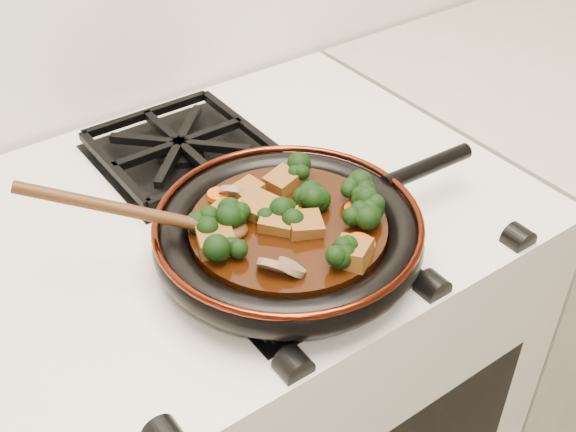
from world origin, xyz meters
TOP-DOWN VIEW (x-y plane):
  - stove at (0.00, 1.69)m, footprint 0.76×0.60m
  - burner_grate_front at (0.00, 1.55)m, footprint 0.23×0.23m
  - burner_grate_back at (0.00, 1.83)m, footprint 0.23×0.23m
  - skillet at (-0.00, 1.55)m, footprint 0.45×0.32m
  - braising_sauce at (-0.01, 1.55)m, footprint 0.23×0.23m
  - tofu_cube_0 at (-0.02, 1.55)m, footprint 0.06×0.06m
  - tofu_cube_1 at (-0.02, 1.62)m, footprint 0.04×0.04m
  - tofu_cube_2 at (-0.02, 1.59)m, footprint 0.05×0.05m
  - tofu_cube_3 at (0.00, 1.53)m, footprint 0.05×0.05m
  - tofu_cube_4 at (-0.07, 1.59)m, footprint 0.05×0.05m
  - tofu_cube_5 at (0.01, 1.46)m, footprint 0.06×0.06m
  - tofu_cube_6 at (0.03, 1.61)m, footprint 0.05×0.04m
  - tofu_cube_7 at (-0.10, 1.56)m, footprint 0.05×0.05m
  - broccoli_floret_0 at (-0.09, 1.59)m, footprint 0.07×0.07m
  - broccoli_floret_1 at (-0.06, 1.59)m, footprint 0.08×0.08m
  - broccoli_floret_2 at (0.09, 1.55)m, footprint 0.09×0.08m
  - broccoli_floret_3 at (0.04, 1.56)m, footprint 0.07×0.07m
  - broccoli_floret_4 at (0.07, 1.51)m, footprint 0.08×0.08m
  - broccoli_floret_5 at (0.00, 1.45)m, footprint 0.07×0.06m
  - broccoli_floret_6 at (0.06, 1.61)m, footprint 0.08×0.08m
  - broccoli_floret_7 at (0.06, 1.50)m, footprint 0.07×0.07m
  - broccoli_floret_8 at (-0.10, 1.55)m, footprint 0.08×0.08m
  - broccoli_floret_9 at (-0.02, 1.55)m, footprint 0.09×0.08m
  - carrot_coin_0 at (0.07, 1.52)m, footprint 0.03×0.03m
  - carrot_coin_1 at (0.04, 1.47)m, footprint 0.03×0.03m
  - carrot_coin_2 at (0.01, 1.57)m, footprint 0.03×0.03m
  - carrot_coin_3 at (-0.05, 1.64)m, footprint 0.03×0.03m
  - mushroom_slice_0 at (-0.05, 1.48)m, footprint 0.03×0.04m
  - mushroom_slice_1 at (-0.07, 1.61)m, footprint 0.04×0.04m
  - mushroom_slice_2 at (-0.07, 1.49)m, footprint 0.04×0.05m
  - mushroom_slice_3 at (-0.03, 1.63)m, footprint 0.04×0.04m
  - wooden_spoon at (-0.13, 1.61)m, footprint 0.14×0.10m

SIDE VIEW (x-z plane):
  - stove at x=0.00m, z-range 0.00..0.90m
  - burner_grate_front at x=0.00m, z-range 0.90..0.93m
  - burner_grate_back at x=0.00m, z-range 0.90..0.93m
  - skillet at x=0.00m, z-range 0.92..0.97m
  - braising_sauce at x=-0.01m, z-range 0.94..0.96m
  - carrot_coin_0 at x=0.07m, z-range 0.96..0.97m
  - carrot_coin_1 at x=0.04m, z-range 0.96..0.97m
  - carrot_coin_2 at x=0.01m, z-range 0.95..0.98m
  - carrot_coin_3 at x=-0.05m, z-range 0.96..0.97m
  - mushroom_slice_0 at x=-0.05m, z-range 0.95..0.98m
  - mushroom_slice_1 at x=-0.07m, z-range 0.95..0.98m
  - mushroom_slice_2 at x=-0.07m, z-range 0.95..0.98m
  - mushroom_slice_3 at x=-0.03m, z-range 0.95..0.98m
  - tofu_cube_1 at x=-0.02m, z-range 0.95..0.98m
  - tofu_cube_3 at x=0.00m, z-range 0.95..0.98m
  - tofu_cube_6 at x=0.03m, z-range 0.95..0.98m
  - tofu_cube_0 at x=-0.02m, z-range 0.95..0.98m
  - tofu_cube_2 at x=-0.02m, z-range 0.95..0.98m
  - tofu_cube_4 at x=-0.07m, z-range 0.95..0.98m
  - tofu_cube_7 at x=-0.10m, z-range 0.96..0.98m
  - tofu_cube_5 at x=0.01m, z-range 0.95..0.98m
  - broccoli_floret_8 at x=-0.10m, z-range 0.94..1.00m
  - broccoli_floret_0 at x=-0.09m, z-range 0.94..1.00m
  - broccoli_floret_5 at x=0.00m, z-range 0.94..1.00m
  - broccoli_floret_1 at x=-0.06m, z-range 0.94..1.00m
  - broccoli_floret_7 at x=0.06m, z-range 0.94..1.00m
  - broccoli_floret_3 at x=0.04m, z-range 0.93..1.01m
  - broccoli_floret_9 at x=-0.02m, z-range 0.93..1.01m
  - broccoli_floret_2 at x=0.09m, z-range 0.94..1.00m
  - broccoli_floret_4 at x=0.07m, z-range 0.94..1.01m
  - broccoli_floret_6 at x=0.06m, z-range 0.94..1.00m
  - wooden_spoon at x=-0.13m, z-range 0.87..1.10m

